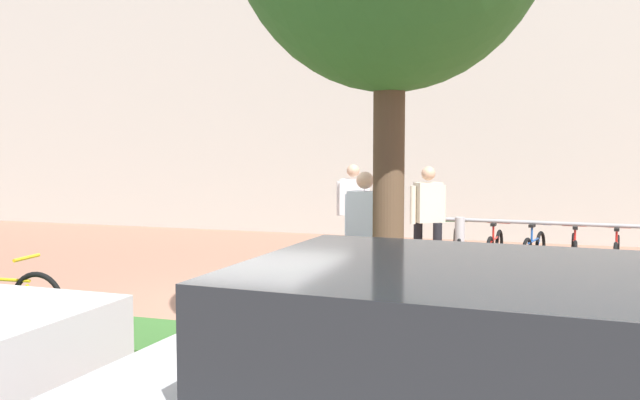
# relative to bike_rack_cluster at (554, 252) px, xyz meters

# --- Properties ---
(ground_plane) EXTENTS (60.00, 60.00, 0.00)m
(ground_plane) POSITION_rel_bike_rack_cluster_xyz_m (-3.80, -3.92, -0.35)
(ground_plane) COLOR #936651
(building_facade) EXTENTS (28.00, 1.20, 10.00)m
(building_facade) POSITION_rel_bike_rack_cluster_xyz_m (-3.80, 4.09, 4.65)
(building_facade) COLOR #B2ADA3
(building_facade) RESTS_ON ground
(planter_strip) EXTENTS (7.00, 1.10, 0.16)m
(planter_strip) POSITION_rel_bike_rack_cluster_xyz_m (-3.83, -5.69, -0.27)
(planter_strip) COLOR #336028
(planter_strip) RESTS_ON ground
(bike_rack_cluster) EXTENTS (3.76, 1.70, 0.83)m
(bike_rack_cluster) POSITION_rel_bike_rack_cluster_xyz_m (0.00, 0.00, 0.00)
(bike_rack_cluster) COLOR #99999E
(bike_rack_cluster) RESTS_ON ground
(bollard_steel) EXTENTS (0.16, 0.16, 0.90)m
(bollard_steel) POSITION_rel_bike_rack_cluster_xyz_m (-1.44, -0.47, 0.10)
(bollard_steel) COLOR #ADADB2
(bollard_steel) RESTS_ON ground
(person_shirt_blue) EXTENTS (0.61, 0.34, 1.72)m
(person_shirt_blue) POSITION_rel_bike_rack_cluster_xyz_m (-3.27, -0.22, 0.64)
(person_shirt_blue) COLOR black
(person_shirt_blue) RESTS_ON ground
(person_shirt_white) EXTENTS (0.58, 0.50, 1.72)m
(person_shirt_white) POSITION_rel_bike_rack_cluster_xyz_m (-2.31, -3.15, 0.64)
(person_shirt_white) COLOR #383342
(person_shirt_white) RESTS_ON ground
(person_casual_tan) EXTENTS (0.51, 0.43, 1.72)m
(person_casual_tan) POSITION_rel_bike_rack_cluster_xyz_m (-1.88, -0.90, 0.64)
(person_casual_tan) COLOR black
(person_casual_tan) RESTS_ON ground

